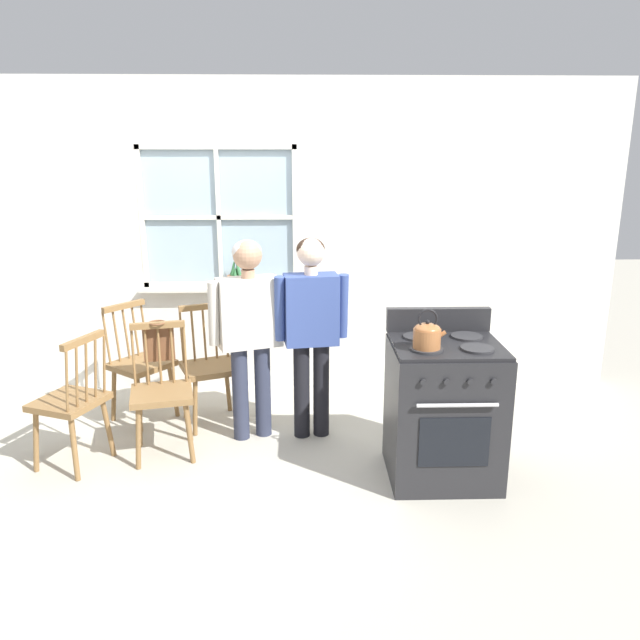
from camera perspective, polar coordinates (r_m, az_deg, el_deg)
ground_plane at (r=4.58m, az=-6.89°, el=-12.34°), size 16.00×16.00×0.00m
wall_back at (r=5.50m, az=-5.83°, el=7.09°), size 6.40×0.16×2.70m
chair_by_window at (r=4.55m, az=-14.27°, el=-6.58°), size 0.50×0.48×0.94m
chair_near_wall at (r=5.19m, az=-16.14°, el=-3.97°), size 0.57×0.58×0.94m
chair_center_cluster at (r=4.99m, az=-10.01°, el=-4.34°), size 0.54×0.53×0.94m
chair_near_stove at (r=4.59m, az=-21.74°, el=-7.08°), size 0.53×0.54×0.94m
person_elderly_left at (r=4.56m, az=-6.47°, el=0.01°), size 0.60×0.35×1.50m
person_teen_center at (r=4.55m, az=-0.81°, el=-0.01°), size 0.55×0.26×1.51m
stove at (r=4.21m, az=11.20°, el=-7.98°), size 0.70×0.68×1.08m
kettle at (r=3.87m, az=9.77°, el=-1.32°), size 0.21×0.17×0.25m
potted_plant at (r=5.48m, az=-7.70°, el=3.85°), size 0.15×0.15×0.28m
handbag at (r=4.67m, az=-14.53°, el=-1.92°), size 0.23×0.22×0.31m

